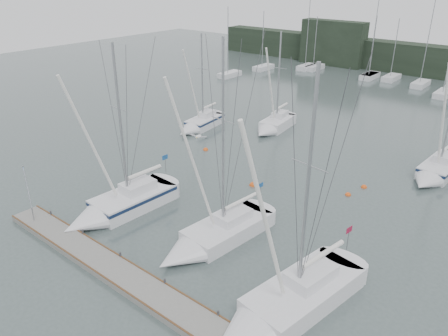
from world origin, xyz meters
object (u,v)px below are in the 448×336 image
at_px(sailboat_mid_d, 435,173).
at_px(buoy_b, 348,195).
at_px(sailboat_near_right, 277,312).
at_px(dock_banner, 28,190).
at_px(sailboat_near_left, 115,208).
at_px(sailboat_mid_a, 199,125).
at_px(buoy_a, 253,185).
at_px(sailboat_near_center, 206,241).
at_px(buoy_d, 364,187).
at_px(sailboat_mid_b, 272,126).
at_px(buoy_c, 206,150).

distance_m(sailboat_mid_d, buoy_b, 8.85).
xyz_separation_m(sailboat_near_right, dock_banner, (-18.34, -3.22, 2.37)).
relative_size(sailboat_mid_d, buoy_b, 26.65).
distance_m(sailboat_near_right, buoy_b, 15.70).
distance_m(sailboat_near_left, sailboat_mid_a, 19.70).
height_order(sailboat_near_left, buoy_a, sailboat_near_left).
bearing_deg(buoy_a, sailboat_near_center, -72.53).
relative_size(sailboat_near_right, buoy_d, 28.77).
relative_size(sailboat_near_center, sailboat_mid_d, 1.13).
height_order(sailboat_mid_b, buoy_b, sailboat_mid_b).
xyz_separation_m(sailboat_near_left, sailboat_mid_d, (16.55, 21.61, -0.04)).
bearing_deg(buoy_a, buoy_d, 37.07).
height_order(sailboat_mid_d, buoy_b, sailboat_mid_d).
height_order(sailboat_near_right, buoy_b, sailboat_near_right).
relative_size(sailboat_near_left, sailboat_near_right, 0.94).
bearing_deg(sailboat_near_left, sailboat_near_right, -1.92).
bearing_deg(buoy_c, sailboat_near_right, -39.53).
height_order(sailboat_near_center, sailboat_mid_d, sailboat_near_center).
relative_size(sailboat_mid_a, buoy_b, 23.57).
bearing_deg(sailboat_near_left, dock_banner, -121.14).
bearing_deg(buoy_b, sailboat_mid_a, 168.71).
relative_size(sailboat_near_left, buoy_d, 27.08).
height_order(sailboat_near_right, sailboat_mid_b, sailboat_near_right).
bearing_deg(sailboat_mid_d, sailboat_near_right, -89.69).
distance_m(buoy_a, buoy_c, 9.00).
relative_size(sailboat_mid_b, buoy_c, 22.79).
height_order(sailboat_mid_a, buoy_a, sailboat_mid_a).
bearing_deg(buoy_b, buoy_a, -153.41).
bearing_deg(sailboat_mid_b, buoy_b, -40.35).
bearing_deg(dock_banner, sailboat_mid_a, 125.69).
distance_m(sailboat_near_left, sailboat_mid_b, 22.89).
relative_size(buoy_b, dock_banner, 0.11).
relative_size(sailboat_near_right, sailboat_mid_d, 1.13).
relative_size(sailboat_mid_d, buoy_d, 25.50).
bearing_deg(buoy_a, dock_banner, -118.61).
relative_size(buoy_a, buoy_d, 1.22).
xyz_separation_m(sailboat_mid_b, buoy_a, (6.27, -12.38, -0.55)).
bearing_deg(sailboat_mid_a, sailboat_near_center, -52.88).
distance_m(sailboat_near_right, buoy_d, 17.71).
distance_m(buoy_b, buoy_c, 15.35).
distance_m(sailboat_mid_b, dock_banner, 27.64).
relative_size(sailboat_mid_a, sailboat_mid_d, 0.88).
relative_size(sailboat_near_right, buoy_c, 28.27).
relative_size(sailboat_mid_a, buoy_d, 22.55).
xyz_separation_m(sailboat_near_center, buoy_a, (-2.90, 9.21, -0.51)).
relative_size(sailboat_near_center, sailboat_mid_b, 1.25).
bearing_deg(buoy_a, sailboat_near_left, -115.83).
bearing_deg(sailboat_near_center, sailboat_mid_b, 119.12).
distance_m(sailboat_near_left, dock_banner, 6.04).
bearing_deg(sailboat_mid_d, sailboat_near_left, -123.75).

